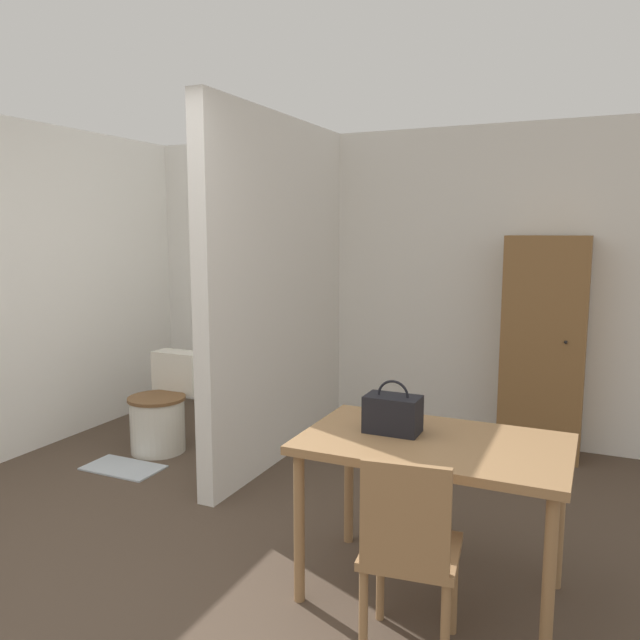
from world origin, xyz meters
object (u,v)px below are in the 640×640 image
object	(u,v)px
toilet	(163,411)
handbag	(393,413)
dining_table	(433,458)
wooden_chair	(409,549)
wooden_cabinet	(543,348)

from	to	relation	value
toilet	handbag	world-z (taller)	handbag
dining_table	handbag	size ratio (longest dim) A/B	4.64
wooden_chair	wooden_cabinet	distance (m)	2.66
toilet	wooden_cabinet	world-z (taller)	wooden_cabinet
wooden_cabinet	handbag	bearing A→B (deg)	-102.98
wooden_cabinet	toilet	bearing A→B (deg)	-158.09
dining_table	toilet	size ratio (longest dim) A/B	1.62
wooden_chair	handbag	bearing A→B (deg)	108.11
wooden_chair	toilet	xyz separation A→B (m)	(-2.43, 1.55, -0.16)
wooden_chair	toilet	size ratio (longest dim) A/B	1.16
handbag	wooden_cabinet	xyz separation A→B (m)	(0.49, 2.12, -0.01)
dining_table	wooden_cabinet	world-z (taller)	wooden_cabinet
wooden_chair	wooden_cabinet	bearing A→B (deg)	77.74
dining_table	wooden_chair	distance (m)	0.52
toilet	wooden_chair	bearing A→B (deg)	-32.58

